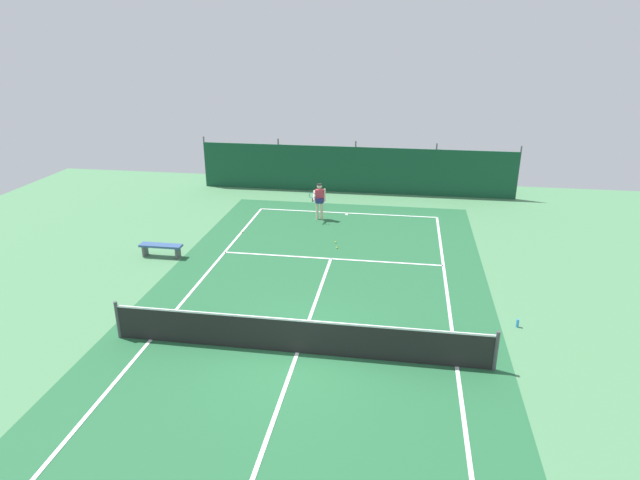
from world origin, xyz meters
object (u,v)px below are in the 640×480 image
at_px(tennis_net, 297,336).
at_px(tennis_ball_by_sideline, 242,232).
at_px(tennis_player, 319,199).
at_px(tennis_ball_near_player, 337,248).
at_px(tennis_ball_midcourt, 336,242).
at_px(courtside_bench, 161,247).
at_px(water_bottle, 518,323).

relative_size(tennis_net, tennis_ball_by_sideline, 153.33).
distance_m(tennis_player, tennis_ball_near_player, 3.71).
bearing_deg(tennis_ball_midcourt, courtside_bench, -158.85).
bearing_deg(tennis_ball_midcourt, tennis_player, 111.54).
bearing_deg(tennis_net, courtside_bench, 138.24).
bearing_deg(tennis_net, tennis_ball_near_player, 89.31).
distance_m(tennis_ball_by_sideline, water_bottle, 11.86).
height_order(courtside_bench, water_bottle, courtside_bench).
relative_size(courtside_bench, water_bottle, 6.67).
height_order(tennis_net, water_bottle, tennis_net).
xyz_separation_m(tennis_net, tennis_ball_midcourt, (-0.04, 8.06, -0.48)).
distance_m(tennis_net, tennis_ball_midcourt, 8.07).
bearing_deg(tennis_ball_by_sideline, tennis_net, -64.64).
bearing_deg(tennis_player, courtside_bench, 39.90).
bearing_deg(tennis_ball_near_player, courtside_bench, -164.00).
xyz_separation_m(tennis_player, tennis_ball_midcourt, (1.10, -2.79, -0.93)).
bearing_deg(tennis_ball_midcourt, water_bottle, -43.76).
bearing_deg(tennis_ball_near_player, tennis_ball_midcourt, 102.55).
bearing_deg(tennis_ball_near_player, tennis_ball_by_sideline, 164.78).
height_order(tennis_net, tennis_ball_by_sideline, tennis_net).
relative_size(tennis_ball_by_sideline, courtside_bench, 0.04).
bearing_deg(tennis_ball_near_player, tennis_net, -90.69).
bearing_deg(tennis_net, tennis_ball_midcourt, 90.29).
bearing_deg(tennis_player, water_bottle, 124.43).
relative_size(tennis_ball_midcourt, tennis_ball_by_sideline, 1.00).
distance_m(tennis_net, water_bottle, 6.41).
height_order(tennis_player, water_bottle, tennis_player).
xyz_separation_m(tennis_ball_near_player, tennis_ball_midcourt, (-0.13, 0.59, 0.00)).
bearing_deg(tennis_player, tennis_net, 90.67).
bearing_deg(tennis_ball_near_player, water_bottle, -41.30).
bearing_deg(tennis_net, tennis_player, 96.01).
bearing_deg(courtside_bench, tennis_ball_by_sideline, 53.06).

